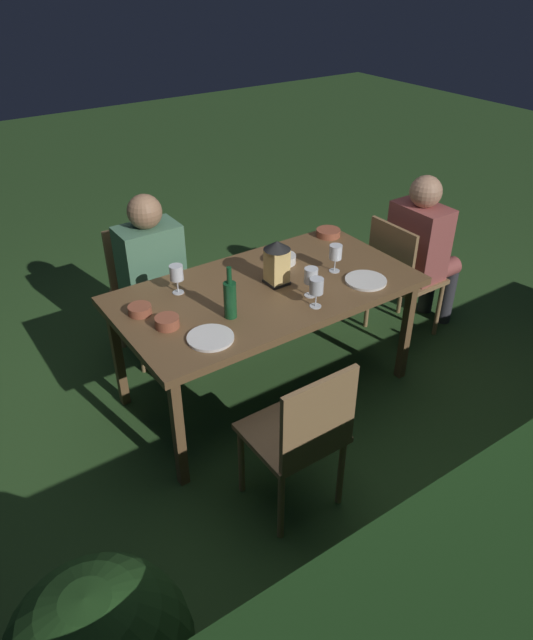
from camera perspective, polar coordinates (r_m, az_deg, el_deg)
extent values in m
plane|color=#2D5123|center=(3.73, 0.00, -6.70)|extent=(16.00, 16.00, 0.00)
cube|color=brown|center=(3.32, 0.00, 2.89)|extent=(1.73, 0.91, 0.04)
cube|color=brown|center=(4.19, 5.98, 3.71)|extent=(0.05, 0.05, 0.69)
cube|color=brown|center=(3.52, -14.37, -3.49)|extent=(0.05, 0.05, 0.69)
cube|color=brown|center=(3.73, 13.52, -1.10)|extent=(0.05, 0.05, 0.69)
cube|color=brown|center=(2.95, -8.63, -10.88)|extent=(0.05, 0.05, 0.69)
cube|color=#937047|center=(2.80, 2.48, -10.99)|extent=(0.42, 0.40, 0.03)
cube|color=#937047|center=(2.54, 5.16, -9.70)|extent=(0.40, 0.03, 0.42)
cylinder|color=#937047|center=(2.98, -2.49, -13.61)|extent=(0.03, 0.03, 0.42)
cylinder|color=#937047|center=(3.13, 3.19, -10.90)|extent=(0.03, 0.03, 0.42)
cylinder|color=#937047|center=(2.80, 1.44, -17.78)|extent=(0.03, 0.03, 0.42)
cylinder|color=#937047|center=(2.95, 7.31, -14.58)|extent=(0.03, 0.03, 0.42)
cube|color=#937047|center=(3.89, -11.24, 2.32)|extent=(0.42, 0.40, 0.03)
cube|color=#937047|center=(3.95, -12.74, 6.26)|extent=(0.40, 0.02, 0.42)
cylinder|color=#937047|center=(3.94, -7.50, -0.76)|extent=(0.03, 0.03, 0.42)
cylinder|color=#937047|center=(3.83, -12.25, -2.43)|extent=(0.03, 0.03, 0.42)
cylinder|color=#937047|center=(4.20, -9.68, 1.35)|extent=(0.03, 0.03, 0.42)
cylinder|color=#937047|center=(4.10, -14.18, -0.15)|extent=(0.03, 0.03, 0.42)
cube|color=#4C7A5B|center=(3.72, -11.29, 5.46)|extent=(0.38, 0.24, 0.50)
sphere|color=#997051|center=(3.58, -11.88, 10.36)|extent=(0.21, 0.21, 0.21)
cylinder|color=#4C7A5B|center=(3.75, -8.76, 1.83)|extent=(0.13, 0.36, 0.13)
cylinder|color=#4C7A5B|center=(3.69, -11.24, 1.00)|extent=(0.13, 0.36, 0.13)
cylinder|color=#333338|center=(3.76, -7.36, -2.32)|extent=(0.11, 0.11, 0.45)
cylinder|color=#333338|center=(3.70, -9.81, -3.21)|extent=(0.11, 0.11, 0.45)
cube|color=#937047|center=(4.16, 13.60, 4.05)|extent=(0.40, 0.42, 0.03)
cube|color=#937047|center=(3.93, 12.13, 6.22)|extent=(0.03, 0.40, 0.42)
cylinder|color=#937047|center=(4.48, 13.09, 3.03)|extent=(0.03, 0.03, 0.42)
cylinder|color=#937047|center=(4.28, 16.51, 1.02)|extent=(0.03, 0.03, 0.42)
cylinder|color=#937047|center=(4.26, 9.91, 1.78)|extent=(0.03, 0.03, 0.42)
cylinder|color=#937047|center=(4.05, 13.36, -0.39)|extent=(0.03, 0.03, 0.42)
cube|color=#9E4C47|center=(4.08, 14.67, 7.53)|extent=(0.24, 0.38, 0.50)
sphere|color=tan|center=(3.95, 15.37, 12.04)|extent=(0.21, 0.21, 0.21)
cylinder|color=#9E4C47|center=(4.33, 14.63, 5.55)|extent=(0.36, 0.13, 0.13)
cylinder|color=#9E4C47|center=(4.23, 16.40, 4.59)|extent=(0.36, 0.13, 0.13)
cylinder|color=#333338|center=(4.55, 15.59, 3.37)|extent=(0.11, 0.11, 0.45)
cylinder|color=#333338|center=(4.46, 17.28, 2.41)|extent=(0.11, 0.11, 0.45)
cube|color=black|center=(3.35, 1.00, 3.75)|extent=(0.12, 0.12, 0.01)
cube|color=#F9D17A|center=(3.29, 1.02, 5.38)|extent=(0.11, 0.11, 0.20)
cone|color=black|center=(3.24, 1.04, 7.35)|extent=(0.15, 0.15, 0.05)
cylinder|color=#144723|center=(2.99, -3.59, 1.96)|extent=(0.07, 0.07, 0.20)
cylinder|color=#144723|center=(2.92, -3.69, 4.40)|extent=(0.03, 0.03, 0.09)
cylinder|color=silver|center=(3.14, 4.82, 1.37)|extent=(0.06, 0.06, 0.00)
cylinder|color=silver|center=(3.11, 4.85, 2.03)|extent=(0.01, 0.01, 0.08)
cylinder|color=silver|center=(3.07, 4.92, 3.35)|extent=(0.08, 0.08, 0.08)
cylinder|color=maroon|center=(3.09, 4.90, 2.97)|extent=(0.07, 0.07, 0.03)
cylinder|color=silver|center=(3.29, -8.65, 2.71)|extent=(0.06, 0.06, 0.00)
cylinder|color=silver|center=(3.27, -8.71, 3.34)|extent=(0.01, 0.01, 0.08)
cylinder|color=silver|center=(3.23, -8.84, 4.62)|extent=(0.08, 0.08, 0.08)
cylinder|color=maroon|center=(3.24, -8.80, 4.25)|extent=(0.07, 0.07, 0.03)
cylinder|color=silver|center=(3.23, 4.29, 2.44)|extent=(0.06, 0.06, 0.00)
cylinder|color=silver|center=(3.21, 4.33, 3.09)|extent=(0.01, 0.01, 0.08)
cylinder|color=silver|center=(3.17, 4.39, 4.38)|extent=(0.08, 0.08, 0.08)
cylinder|color=maroon|center=(3.18, 4.37, 4.00)|extent=(0.07, 0.07, 0.03)
cylinder|color=silver|center=(3.50, 6.67, 4.82)|extent=(0.06, 0.06, 0.00)
cylinder|color=silver|center=(3.48, 6.71, 5.43)|extent=(0.01, 0.01, 0.08)
cylinder|color=silver|center=(3.44, 6.80, 6.65)|extent=(0.08, 0.08, 0.08)
cylinder|color=maroon|center=(3.45, 6.77, 6.29)|extent=(0.07, 0.07, 0.03)
cylinder|color=white|center=(2.88, -5.52, -1.75)|extent=(0.23, 0.23, 0.01)
cylinder|color=white|center=(3.41, 9.71, 3.84)|extent=(0.24, 0.24, 0.01)
cylinder|color=#9E5138|center=(2.99, -9.72, -0.19)|extent=(0.12, 0.12, 0.06)
cylinder|color=#424C1E|center=(2.98, -9.74, -0.01)|extent=(0.11, 0.11, 0.02)
cylinder|color=#9E5138|center=(3.94, 6.08, 8.51)|extent=(0.16, 0.16, 0.05)
cylinder|color=tan|center=(3.94, 6.09, 8.63)|extent=(0.14, 0.14, 0.01)
cylinder|color=#9E5138|center=(3.12, -12.32, 0.98)|extent=(0.12, 0.12, 0.05)
cylinder|color=#477533|center=(3.12, -12.34, 1.13)|extent=(0.11, 0.11, 0.01)
cylinder|color=silver|center=(3.57, 1.61, 6.02)|extent=(0.16, 0.16, 0.05)
cylinder|color=beige|center=(3.56, 1.62, 6.17)|extent=(0.14, 0.14, 0.02)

